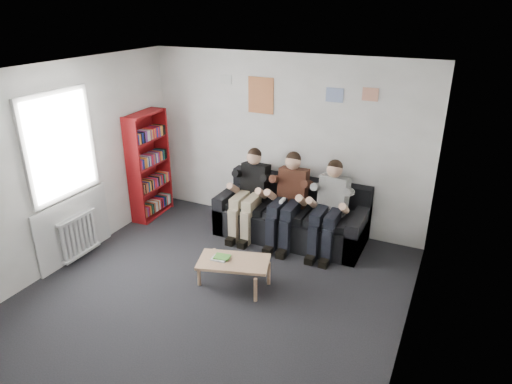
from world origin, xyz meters
TOP-DOWN VIEW (x-y plane):
  - room_shell at (0.00, 0.00)m, footprint 5.00×5.00m
  - sofa at (0.32, 2.07)m, footprint 2.24×0.92m
  - bookshelf at (-2.09, 1.79)m, footprint 0.26×0.79m
  - coffee_table at (0.13, 0.52)m, footprint 0.89×0.49m
  - game_cases at (-0.04, 0.49)m, footprint 0.22×0.18m
  - person_left at (-0.30, 1.87)m, footprint 0.41×0.88m
  - person_middle at (0.32, 1.87)m, footprint 0.42×0.90m
  - person_right at (0.95, 1.87)m, footprint 0.41×0.87m
  - radiator at (-2.15, 0.20)m, footprint 0.10×0.64m
  - window at (-2.22, 0.20)m, footprint 0.05×1.30m
  - poster_large at (-0.40, 2.49)m, footprint 0.42×0.01m
  - poster_blue at (0.75, 2.49)m, footprint 0.25×0.01m
  - poster_pink at (1.25, 2.49)m, footprint 0.22×0.01m
  - poster_sign at (-1.00, 2.49)m, footprint 0.20×0.01m

SIDE VIEW (x-z plane):
  - sofa at x=0.32m, z-range -0.12..0.75m
  - coffee_table at x=0.13m, z-range 0.14..0.49m
  - radiator at x=-2.15m, z-range 0.05..0.65m
  - game_cases at x=-0.04m, z-range 0.36..0.39m
  - person_right at x=0.95m, z-range 0.00..1.34m
  - person_left at x=-0.30m, z-range 0.00..1.35m
  - person_middle at x=0.32m, z-range 0.00..1.37m
  - bookshelf at x=-2.09m, z-range 0.00..1.77m
  - window at x=-2.22m, z-range -0.15..2.21m
  - room_shell at x=0.00m, z-range -1.15..3.85m
  - poster_large at x=-0.40m, z-range 1.77..2.32m
  - poster_blue at x=0.75m, z-range 2.05..2.25m
  - poster_pink at x=1.25m, z-range 2.11..2.29m
  - poster_sign at x=-1.00m, z-range 2.18..2.32m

